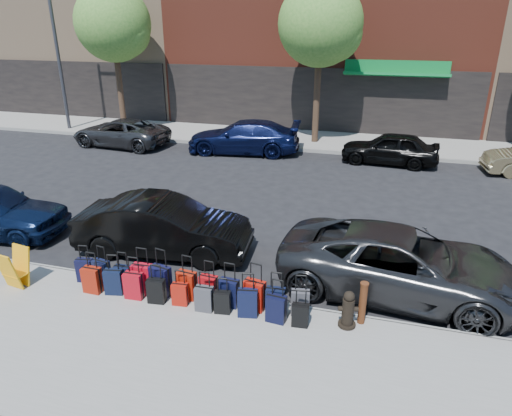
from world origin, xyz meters
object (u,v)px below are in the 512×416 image
(tree_left, at_px, (116,26))
(car_far_0, at_px, (121,132))
(streetlight, at_px, (59,41))
(car_far_2, at_px, (390,148))
(car_near_1, at_px, (164,227))
(car_near_2, at_px, (401,263))
(fire_hydrant, at_px, (348,310))
(bollard, at_px, (363,302))
(tree_center, at_px, (323,26))
(display_rack, at_px, (15,268))
(suitcase_front_5, at_px, (187,285))
(car_far_1, at_px, (243,137))

(tree_left, distance_m, car_far_0, 5.70)
(streetlight, bearing_deg, car_far_2, -5.82)
(car_near_1, height_order, car_near_2, car_near_1)
(fire_hydrant, bearing_deg, bollard, 22.67)
(tree_center, xyz_separation_m, display_rack, (-4.45, -14.92, -4.82))
(tree_left, height_order, car_near_2, tree_left)
(tree_left, height_order, tree_center, same)
(tree_left, distance_m, car_near_2, 19.59)
(tree_left, bearing_deg, streetlight, -166.61)
(bollard, relative_size, car_near_1, 0.20)
(tree_center, xyz_separation_m, suitcase_front_5, (-0.63, -14.32, -4.95))
(suitcase_front_5, distance_m, car_near_2, 4.67)
(bollard, height_order, display_rack, display_rack)
(suitcase_front_5, height_order, fire_hydrant, suitcase_front_5)
(bollard, height_order, car_far_1, car_far_1)
(car_near_1, bearing_deg, streetlight, 39.02)
(tree_center, height_order, suitcase_front_5, tree_center)
(display_rack, height_order, car_near_2, car_near_2)
(bollard, distance_m, car_far_1, 13.26)
(tree_left, bearing_deg, display_rack, -67.93)
(streetlight, bearing_deg, display_rack, -57.70)
(tree_center, distance_m, display_rack, 16.30)
(tree_center, height_order, car_far_2, tree_center)
(fire_hydrant, height_order, display_rack, display_rack)
(streetlight, height_order, display_rack, streetlight)
(car_near_2, relative_size, car_far_0, 1.12)
(display_rack, distance_m, car_far_0, 12.97)
(tree_left, relative_size, car_near_2, 1.38)
(suitcase_front_5, xyz_separation_m, car_near_1, (-1.51, 2.01, 0.28))
(streetlight, xyz_separation_m, suitcase_front_5, (12.81, -13.62, -4.20))
(tree_left, bearing_deg, bollard, -46.42)
(tree_left, xyz_separation_m, car_far_2, (13.90, -2.42, -4.73))
(bollard, bearing_deg, car_near_1, 159.78)
(streetlight, bearing_deg, bollard, -39.37)
(tree_center, height_order, streetlight, streetlight)
(streetlight, height_order, car_far_0, streetlight)
(suitcase_front_5, height_order, display_rack, suitcase_front_5)
(bollard, relative_size, car_far_0, 0.19)
(tree_left, bearing_deg, suitcase_front_5, -55.40)
(tree_center, bearing_deg, car_far_0, -162.84)
(suitcase_front_5, relative_size, car_near_2, 0.19)
(car_near_1, bearing_deg, bollard, -115.45)
(car_near_2, bearing_deg, car_near_1, 91.88)
(car_near_1, relative_size, car_near_2, 0.85)
(tree_left, xyz_separation_m, car_near_2, (14.22, -12.63, -4.68))
(tree_center, bearing_deg, fire_hydrant, -79.15)
(fire_hydrant, height_order, car_far_2, car_far_2)
(suitcase_front_5, height_order, car_near_1, car_near_1)
(streetlight, bearing_deg, tree_center, 2.98)
(fire_hydrant, xyz_separation_m, car_far_2, (0.64, 11.96, 0.17))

